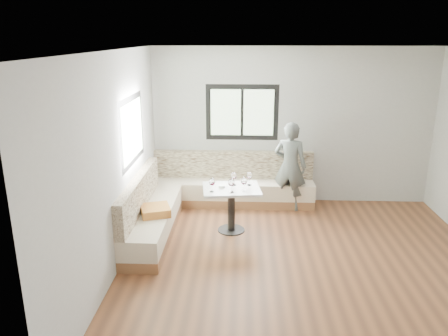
{
  "coord_description": "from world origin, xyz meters",
  "views": [
    {
      "loc": [
        -0.88,
        -5.25,
        2.97
      ],
      "look_at": [
        -1.17,
        1.19,
        1.01
      ],
      "focal_mm": 35.0,
      "sensor_mm": 36.0,
      "label": 1
    }
  ],
  "objects": [
    {
      "name": "room",
      "position": [
        -0.08,
        0.08,
        1.41
      ],
      "size": [
        5.01,
        5.01,
        2.81
      ],
      "color": "brown",
      "rests_on": "ground"
    },
    {
      "name": "wine_glass_c",
      "position": [
        -0.86,
        0.97,
        0.87
      ],
      "size": [
        0.1,
        0.1,
        0.21
      ],
      "color": "white",
      "rests_on": "table"
    },
    {
      "name": "banquette",
      "position": [
        -1.59,
        1.63,
        0.33
      ],
      "size": [
        2.9,
        2.8,
        0.95
      ],
      "color": "brown",
      "rests_on": "ground"
    },
    {
      "name": "person",
      "position": [
        -0.05,
        2.06,
        0.79
      ],
      "size": [
        0.67,
        0.55,
        1.57
      ],
      "primitive_type": "imported",
      "rotation": [
        0.0,
        0.0,
        2.79
      ],
      "color": "#515754",
      "rests_on": "ground"
    },
    {
      "name": "wine_glass_b",
      "position": [
        -1.04,
        0.89,
        0.87
      ],
      "size": [
        0.1,
        0.1,
        0.21
      ],
      "color": "white",
      "rests_on": "table"
    },
    {
      "name": "table",
      "position": [
        -1.05,
        1.09,
        0.54
      ],
      "size": [
        0.95,
        0.78,
        0.72
      ],
      "rotation": [
        0.0,
        0.0,
        0.12
      ],
      "color": "black",
      "rests_on": "ground"
    },
    {
      "name": "wine_glass_d",
      "position": [
        -1.01,
        1.22,
        0.87
      ],
      "size": [
        0.1,
        0.1,
        0.21
      ],
      "color": "white",
      "rests_on": "table"
    },
    {
      "name": "wine_glass_e",
      "position": [
        -0.77,
        1.24,
        0.87
      ],
      "size": [
        0.1,
        0.1,
        0.21
      ],
      "color": "white",
      "rests_on": "table"
    },
    {
      "name": "olive_ramekin",
      "position": [
        -1.2,
        1.11,
        0.74
      ],
      "size": [
        0.1,
        0.1,
        0.04
      ],
      "color": "white",
      "rests_on": "table"
    },
    {
      "name": "wine_glass_a",
      "position": [
        -1.33,
        0.91,
        0.87
      ],
      "size": [
        0.1,
        0.1,
        0.21
      ],
      "color": "white",
      "rests_on": "table"
    }
  ]
}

